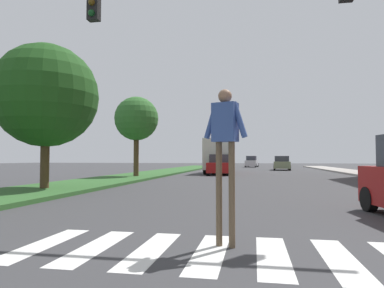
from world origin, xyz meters
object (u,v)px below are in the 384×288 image
at_px(tree_mid, 46,96).
at_px(tree_far, 136,119).
at_px(pedestrian_performer, 225,141).
at_px(traffic_light_gantry, 96,32).
at_px(sedan_far_horizon, 252,162).
at_px(truck_box_delivery, 219,156).
at_px(sedan_distant, 282,164).
at_px(sedan_midblock, 220,165).

height_order(tree_mid, tree_far, tree_mid).
height_order(tree_far, pedestrian_performer, tree_far).
distance_m(traffic_light_gantry, sedan_far_horizon, 47.84).
bearing_deg(traffic_light_gantry, tree_far, 106.22).
distance_m(traffic_light_gantry, truck_box_delivery, 24.00).
relative_size(sedan_distant, sedan_far_horizon, 0.95).
distance_m(pedestrian_performer, truck_box_delivery, 26.06).
height_order(tree_mid, traffic_light_gantry, tree_mid).
bearing_deg(sedan_distant, tree_far, -121.16).
bearing_deg(tree_mid, truck_box_delivery, 73.46).
height_order(traffic_light_gantry, pedestrian_performer, traffic_light_gantry).
bearing_deg(traffic_light_gantry, pedestrian_performer, -32.68).
bearing_deg(pedestrian_performer, sedan_distant, 84.26).
bearing_deg(sedan_distant, tree_mid, -112.32).
distance_m(tree_mid, pedestrian_performer, 11.35).
bearing_deg(truck_box_delivery, pedestrian_performer, -84.03).
height_order(tree_mid, sedan_distant, tree_mid).
bearing_deg(traffic_light_gantry, sedan_far_horizon, 86.03).
bearing_deg(sedan_midblock, truck_box_delivery, 97.29).
xyz_separation_m(tree_mid, pedestrian_performer, (8.17, -7.51, -2.36)).
bearing_deg(sedan_midblock, traffic_light_gantry, -92.44).
relative_size(traffic_light_gantry, sedan_far_horizon, 2.24).
xyz_separation_m(sedan_midblock, sedan_distant, (6.01, 13.12, -0.02)).
xyz_separation_m(tree_far, traffic_light_gantry, (4.48, -15.39, 0.25)).
height_order(traffic_light_gantry, sedan_midblock, traffic_light_gantry).
bearing_deg(sedan_far_horizon, sedan_midblock, -95.20).
relative_size(sedan_midblock, truck_box_delivery, 0.68).
xyz_separation_m(tree_far, sedan_far_horizon, (7.78, 32.19, -3.35)).
distance_m(sedan_distant, truck_box_delivery, 12.22).
relative_size(traffic_light_gantry, sedan_midblock, 2.50).
bearing_deg(sedan_far_horizon, truck_box_delivery, -96.62).
xyz_separation_m(tree_far, pedestrian_performer, (7.74, -17.48, -2.51)).
distance_m(pedestrian_performer, sedan_distant, 36.51).
xyz_separation_m(tree_far, sedan_midblock, (5.38, 5.71, -3.38)).
bearing_deg(tree_mid, sedan_far_horizon, 78.97).
bearing_deg(pedestrian_performer, sedan_far_horizon, 89.94).
height_order(traffic_light_gantry, truck_box_delivery, traffic_light_gantry).
distance_m(tree_far, sedan_far_horizon, 33.29).
relative_size(traffic_light_gantry, sedan_distant, 2.36).
distance_m(traffic_light_gantry, pedestrian_performer, 4.75).
xyz_separation_m(traffic_light_gantry, sedan_far_horizon, (3.31, 47.59, -3.61)).
xyz_separation_m(sedan_far_horizon, truck_box_delivery, (-2.76, -23.76, 0.82)).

